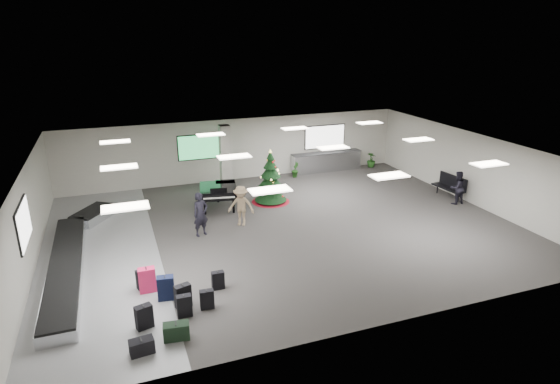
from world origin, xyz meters
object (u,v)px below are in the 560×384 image
object	(u,v)px
baggage_carousel	(72,255)
grand_piano	(218,191)
traveler_b	(241,206)
christmas_tree	(271,184)
bench	(450,185)
traveler_a	(201,214)
pink_suitcase	(147,280)
potted_plant_left	(295,170)
potted_plant_right	(371,160)
traveler_bench	(457,188)
service_counter	(326,162)

from	to	relation	value
baggage_carousel	grand_piano	distance (m)	6.69
traveler_b	christmas_tree	bearing A→B (deg)	76.32
bench	traveler_a	distance (m)	11.88
traveler_b	pink_suitcase	bearing A→B (deg)	-106.57
baggage_carousel	traveler_b	xyz separation A→B (m)	(6.29, 0.99, 0.61)
pink_suitcase	potted_plant_left	xyz separation A→B (m)	(8.56, 9.30, 0.00)
grand_piano	potted_plant_right	distance (m)	10.36
potted_plant_left	potted_plant_right	bearing A→B (deg)	2.99
pink_suitcase	grand_piano	world-z (taller)	grand_piano
christmas_tree	traveler_bench	bearing A→B (deg)	-22.02
service_counter	traveler_bench	xyz separation A→B (m)	(3.29, -6.74, 0.22)
baggage_carousel	potted_plant_right	world-z (taller)	potted_plant_right
grand_piano	traveler_bench	world-z (taller)	traveler_bench
service_counter	grand_piano	distance (m)	7.84
service_counter	traveler_b	world-z (taller)	traveler_b
traveler_a	baggage_carousel	bearing A→B (deg)	166.80
service_counter	potted_plant_right	distance (m)	2.79
baggage_carousel	christmas_tree	bearing A→B (deg)	20.82
bench	traveler_b	world-z (taller)	traveler_b
traveler_a	service_counter	bearing A→B (deg)	16.41
potted_plant_left	traveler_b	bearing A→B (deg)	-130.13
pink_suitcase	potted_plant_left	distance (m)	12.64
pink_suitcase	bench	world-z (taller)	bench
baggage_carousel	traveler_a	world-z (taller)	traveler_a
traveler_b	potted_plant_right	distance (m)	10.89
pink_suitcase	traveler_bench	xyz separation A→B (m)	(13.90, 2.96, 0.37)
potted_plant_right	pink_suitcase	bearing A→B (deg)	-144.51
grand_piano	potted_plant_left	xyz separation A→B (m)	(4.93, 3.17, -0.43)
bench	potted_plant_right	xyz separation A→B (m)	(-0.82, 5.78, -0.17)
grand_piano	christmas_tree	bearing A→B (deg)	10.71
baggage_carousel	traveler_a	distance (m)	4.66
christmas_tree	traveler_a	bearing A→B (deg)	-145.21
pink_suitcase	potted_plant_right	xyz separation A→B (m)	(13.40, 9.55, 0.04)
bench	potted_plant_left	world-z (taller)	bench
grand_piano	potted_plant_left	world-z (taller)	grand_piano
baggage_carousel	traveler_b	size ratio (longest dim) A/B	5.86
pink_suitcase	grand_piano	xyz separation A→B (m)	(3.63, 6.13, 0.43)
baggage_carousel	grand_piano	xyz separation A→B (m)	(5.86, 3.16, 0.61)
potted_plant_left	service_counter	bearing A→B (deg)	11.13
baggage_carousel	bench	xyz separation A→B (m)	(16.45, 0.81, 0.39)
traveler_a	potted_plant_right	bearing A→B (deg)	8.24
traveler_a	traveler_b	distance (m)	1.77
bench	potted_plant_left	distance (m)	7.91
pink_suitcase	bench	xyz separation A→B (m)	(14.22, 3.77, 0.21)
baggage_carousel	pink_suitcase	xyz separation A→B (m)	(2.23, -2.97, 0.18)
service_counter	traveler_a	size ratio (longest dim) A/B	2.35
christmas_tree	grand_piano	bearing A→B (deg)	179.89
christmas_tree	potted_plant_left	world-z (taller)	christmas_tree
pink_suitcase	traveler_a	size ratio (longest dim) A/B	0.47
traveler_bench	traveler_a	bearing A→B (deg)	-4.35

